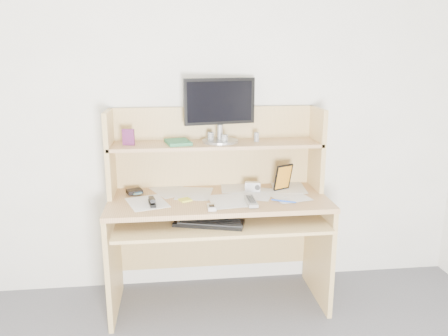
{
  "coord_description": "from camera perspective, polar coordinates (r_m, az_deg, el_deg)",
  "views": [
    {
      "loc": [
        -0.27,
        -1.18,
        1.63
      ],
      "look_at": [
        0.03,
        1.43,
        0.96
      ],
      "focal_mm": 35.0,
      "sensor_mm": 36.0,
      "label": 1
    }
  ],
  "objects": [
    {
      "name": "wallet",
      "position": [
        2.94,
        -11.62,
        -3.01
      ],
      "size": [
        0.12,
        0.11,
        0.02
      ],
      "primitive_type": "cube",
      "rotation": [
        0.0,
        0.0,
        0.36
      ],
      "color": "black",
      "rests_on": "paper_clutter"
    },
    {
      "name": "desk",
      "position": [
        2.9,
        -0.88,
        -4.43
      ],
      "size": [
        1.4,
        0.7,
        1.3
      ],
      "color": "tan",
      "rests_on": "floor"
    },
    {
      "name": "tv_remote",
      "position": [
        2.7,
        3.53,
        -4.35
      ],
      "size": [
        0.06,
        0.2,
        0.02
      ],
      "primitive_type": "cube",
      "rotation": [
        0.0,
        0.0,
        -0.0
      ],
      "color": "gray",
      "rests_on": "paper_clutter"
    },
    {
      "name": "chip_stack_a",
      "position": [
        2.84,
        0.08,
        3.81
      ],
      "size": [
        0.05,
        0.05,
        0.06
      ],
      "primitive_type": "cylinder",
      "rotation": [
        0.0,
        0.0,
        -0.11
      ],
      "color": "black",
      "rests_on": "desk"
    },
    {
      "name": "monitor",
      "position": [
        2.88,
        -0.55,
        7.82
      ],
      "size": [
        0.48,
        0.24,
        0.41
      ],
      "rotation": [
        0.0,
        0.0,
        0.21
      ],
      "color": "#A7A8AC",
      "rests_on": "desk"
    },
    {
      "name": "card_box",
      "position": [
        2.84,
        -12.38,
        3.96
      ],
      "size": [
        0.08,
        0.04,
        0.1
      ],
      "primitive_type": "cube",
      "rotation": [
        0.0,
        0.0,
        -0.19
      ],
      "color": "#AA2A16",
      "rests_on": "desk"
    },
    {
      "name": "blue_pen",
      "position": [
        2.74,
        7.78,
        -4.3
      ],
      "size": [
        0.14,
        0.08,
        0.01
      ],
      "primitive_type": "cylinder",
      "rotation": [
        1.57,
        0.0,
        1.09
      ],
      "color": "blue",
      "rests_on": "paper_clutter"
    },
    {
      "name": "game_case",
      "position": [
        2.95,
        7.74,
        -1.2
      ],
      "size": [
        0.12,
        0.07,
        0.18
      ],
      "primitive_type": "cube",
      "rotation": [
        0.0,
        0.0,
        0.45
      ],
      "color": "black",
      "rests_on": "paper_clutter"
    },
    {
      "name": "sticky_note_pad",
      "position": [
        2.76,
        -5.09,
        -4.16
      ],
      "size": [
        0.09,
        0.09,
        0.01
      ],
      "primitive_type": "cube",
      "rotation": [
        0.0,
        0.0,
        0.43
      ],
      "color": "#FAFD42",
      "rests_on": "desk"
    },
    {
      "name": "paper_clutter",
      "position": [
        2.81,
        -0.72,
        -3.83
      ],
      "size": [
        1.32,
        0.54,
        0.01
      ],
      "primitive_type": "cube",
      "color": "silver",
      "rests_on": "desk"
    },
    {
      "name": "keyboard",
      "position": [
        2.64,
        -1.98,
        -7.13
      ],
      "size": [
        0.44,
        0.26,
        0.03
      ],
      "rotation": [
        0.0,
        0.0,
        -0.28
      ],
      "color": "black",
      "rests_on": "desk"
    },
    {
      "name": "chip_stack_d",
      "position": [
        2.91,
        4.26,
        4.06
      ],
      "size": [
        0.05,
        0.05,
        0.06
      ],
      "primitive_type": "cylinder",
      "rotation": [
        0.0,
        0.0,
        0.41
      ],
      "color": "silver",
      "rests_on": "desk"
    },
    {
      "name": "back_wall",
      "position": [
        3.01,
        -1.38,
        7.11
      ],
      "size": [
        3.6,
        0.04,
        2.5
      ],
      "primitive_type": "cube",
      "color": "white",
      "rests_on": "floor"
    },
    {
      "name": "digital_camera",
      "position": [
        2.92,
        3.77,
        -2.44
      ],
      "size": [
        0.11,
        0.06,
        0.06
      ],
      "primitive_type": "cube",
      "rotation": [
        0.0,
        0.0,
        -0.23
      ],
      "color": "#B7B7BA",
      "rests_on": "paper_clutter"
    },
    {
      "name": "shelf_book",
      "position": [
        2.85,
        -6.03,
        3.39
      ],
      "size": [
        0.18,
        0.23,
        0.02
      ],
      "primitive_type": "cube",
      "rotation": [
        0.0,
        0.0,
        0.21
      ],
      "color": "#2E7341",
      "rests_on": "desk"
    },
    {
      "name": "stapler",
      "position": [
        2.7,
        -9.4,
        -4.27
      ],
      "size": [
        0.05,
        0.13,
        0.04
      ],
      "primitive_type": "cube",
      "rotation": [
        0.0,
        0.0,
        0.17
      ],
      "color": "black",
      "rests_on": "paper_clutter"
    },
    {
      "name": "chip_stack_b",
      "position": [
        2.88,
        -1.75,
        4.04
      ],
      "size": [
        0.05,
        0.05,
        0.07
      ],
      "primitive_type": "cylinder",
      "rotation": [
        0.0,
        0.0,
        0.11
      ],
      "color": "silver",
      "rests_on": "desk"
    },
    {
      "name": "chip_stack_c",
      "position": [
        2.88,
        -0.03,
        3.87
      ],
      "size": [
        0.05,
        0.05,
        0.05
      ],
      "primitive_type": "cylinder",
      "rotation": [
        0.0,
        0.0,
        -0.27
      ],
      "color": "black",
      "rests_on": "desk"
    },
    {
      "name": "flip_phone",
      "position": [
        2.59,
        -1.65,
        -5.05
      ],
      "size": [
        0.05,
        0.09,
        0.02
      ],
      "primitive_type": "cube",
      "rotation": [
        0.0,
        0.0,
        0.02
      ],
      "color": "#B3B3B5",
      "rests_on": "paper_clutter"
    }
  ]
}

